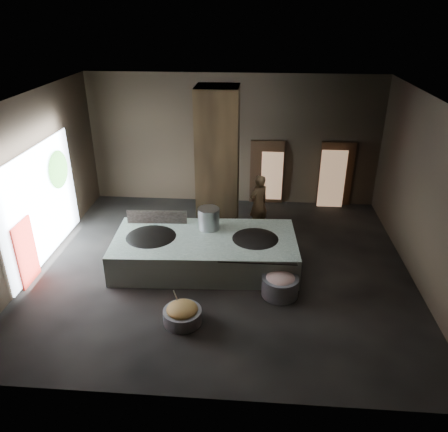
# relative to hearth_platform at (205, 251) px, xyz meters

# --- Properties ---
(floor) EXTENTS (10.00, 9.00, 0.10)m
(floor) POSITION_rel_hearth_platform_xyz_m (0.49, -0.03, -0.47)
(floor) COLOR black
(floor) RESTS_ON ground
(ceiling) EXTENTS (10.00, 9.00, 0.10)m
(ceiling) POSITION_rel_hearth_platform_xyz_m (0.49, -0.03, 4.13)
(ceiling) COLOR black
(ceiling) RESTS_ON back_wall
(back_wall) EXTENTS (10.00, 0.10, 4.50)m
(back_wall) POSITION_rel_hearth_platform_xyz_m (0.49, 4.52, 1.83)
(back_wall) COLOR black
(back_wall) RESTS_ON ground
(front_wall) EXTENTS (10.00, 0.10, 4.50)m
(front_wall) POSITION_rel_hearth_platform_xyz_m (0.49, -4.58, 1.83)
(front_wall) COLOR black
(front_wall) RESTS_ON ground
(left_wall) EXTENTS (0.10, 9.00, 4.50)m
(left_wall) POSITION_rel_hearth_platform_xyz_m (-4.56, -0.03, 1.83)
(left_wall) COLOR black
(left_wall) RESTS_ON ground
(right_wall) EXTENTS (0.10, 9.00, 4.50)m
(right_wall) POSITION_rel_hearth_platform_xyz_m (5.54, -0.03, 1.83)
(right_wall) COLOR black
(right_wall) RESTS_ON ground
(pillar) EXTENTS (1.20, 1.20, 4.50)m
(pillar) POSITION_rel_hearth_platform_xyz_m (0.19, 1.87, 1.83)
(pillar) COLOR black
(pillar) RESTS_ON ground
(hearth_platform) EXTENTS (4.99, 2.58, 0.85)m
(hearth_platform) POSITION_rel_hearth_platform_xyz_m (0.00, 0.00, 0.00)
(hearth_platform) COLOR silver
(hearth_platform) RESTS_ON ground
(platform_cap) EXTENTS (4.78, 2.29, 0.03)m
(platform_cap) POSITION_rel_hearth_platform_xyz_m (0.00, -0.00, 0.39)
(platform_cap) COLOR black
(platform_cap) RESTS_ON hearth_platform
(wok_left) EXTENTS (1.54, 1.54, 0.42)m
(wok_left) POSITION_rel_hearth_platform_xyz_m (-1.45, -0.05, 0.33)
(wok_left) COLOR black
(wok_left) RESTS_ON hearth_platform
(wok_left_rim) EXTENTS (1.57, 1.57, 0.05)m
(wok_left_rim) POSITION_rel_hearth_platform_xyz_m (-1.45, -0.05, 0.40)
(wok_left_rim) COLOR black
(wok_left_rim) RESTS_ON hearth_platform
(wok_right) EXTENTS (1.43, 1.43, 0.40)m
(wok_right) POSITION_rel_hearth_platform_xyz_m (1.35, 0.05, 0.33)
(wok_right) COLOR black
(wok_right) RESTS_ON hearth_platform
(wok_right_rim) EXTENTS (1.46, 1.46, 0.05)m
(wok_right_rim) POSITION_rel_hearth_platform_xyz_m (1.35, 0.05, 0.40)
(wok_right_rim) COLOR black
(wok_right_rim) RESTS_ON hearth_platform
(stock_pot) EXTENTS (0.59, 0.59, 0.64)m
(stock_pot) POSITION_rel_hearth_platform_xyz_m (0.05, 0.55, 0.71)
(stock_pot) COLOR #93979A
(stock_pot) RESTS_ON hearth_platform
(splash_guard) EXTENTS (1.70, 0.15, 0.42)m
(splash_guard) POSITION_rel_hearth_platform_xyz_m (-1.45, 0.75, 0.61)
(splash_guard) COLOR black
(splash_guard) RESTS_ON hearth_platform
(cook) EXTENTS (0.80, 0.76, 1.85)m
(cook) POSITION_rel_hearth_platform_xyz_m (1.42, 2.18, 0.50)
(cook) COLOR olive
(cook) RESTS_ON ground
(veg_basin) EXTENTS (1.09, 1.09, 0.32)m
(veg_basin) POSITION_rel_hearth_platform_xyz_m (-0.23, -2.44, -0.26)
(veg_basin) COLOR gray
(veg_basin) RESTS_ON ground
(veg_fill) EXTENTS (0.71, 0.71, 0.22)m
(veg_fill) POSITION_rel_hearth_platform_xyz_m (-0.23, -2.44, -0.07)
(veg_fill) COLOR olive
(veg_fill) RESTS_ON veg_basin
(ladle) EXTENTS (0.07, 0.34, 0.62)m
(ladle) POSITION_rel_hearth_platform_xyz_m (-0.38, -2.29, 0.13)
(ladle) COLOR #93979A
(ladle) RESTS_ON veg_basin
(meat_basin) EXTENTS (1.05, 1.05, 0.49)m
(meat_basin) POSITION_rel_hearth_platform_xyz_m (1.99, -1.23, -0.18)
(meat_basin) COLOR gray
(meat_basin) RESTS_ON ground
(meat_fill) EXTENTS (0.75, 0.75, 0.29)m
(meat_fill) POSITION_rel_hearth_platform_xyz_m (1.99, -1.23, 0.03)
(meat_fill) COLOR tan
(meat_fill) RESTS_ON meat_basin
(doorway_near) EXTENTS (1.18, 0.08, 2.38)m
(doorway_near) POSITION_rel_hearth_platform_xyz_m (1.69, 4.42, 0.68)
(doorway_near) COLOR black
(doorway_near) RESTS_ON ground
(doorway_near_glow) EXTENTS (0.74, 0.04, 1.75)m
(doorway_near_glow) POSITION_rel_hearth_platform_xyz_m (1.87, 4.29, 0.63)
(doorway_near_glow) COLOR #8C6647
(doorway_near_glow) RESTS_ON ground
(doorway_far) EXTENTS (1.18, 0.08, 2.38)m
(doorway_far) POSITION_rel_hearth_platform_xyz_m (4.09, 4.42, 0.68)
(doorway_far) COLOR black
(doorway_far) RESTS_ON ground
(doorway_far_glow) EXTENTS (0.87, 0.04, 2.06)m
(doorway_far_glow) POSITION_rel_hearth_platform_xyz_m (3.94, 4.15, 0.63)
(doorway_far_glow) COLOR #8C6647
(doorway_far_glow) RESTS_ON ground
(left_opening) EXTENTS (0.04, 4.20, 3.10)m
(left_opening) POSITION_rel_hearth_platform_xyz_m (-4.46, 0.17, 1.18)
(left_opening) COLOR white
(left_opening) RESTS_ON ground
(pavilion_sliver) EXTENTS (0.05, 0.90, 1.70)m
(pavilion_sliver) POSITION_rel_hearth_platform_xyz_m (-4.39, -1.13, 0.43)
(pavilion_sliver) COLOR maroon
(pavilion_sliver) RESTS_ON ground
(tree_silhouette) EXTENTS (0.28, 1.10, 1.10)m
(tree_silhouette) POSITION_rel_hearth_platform_xyz_m (-4.36, 1.27, 1.78)
(tree_silhouette) COLOR #194714
(tree_silhouette) RESTS_ON left_opening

